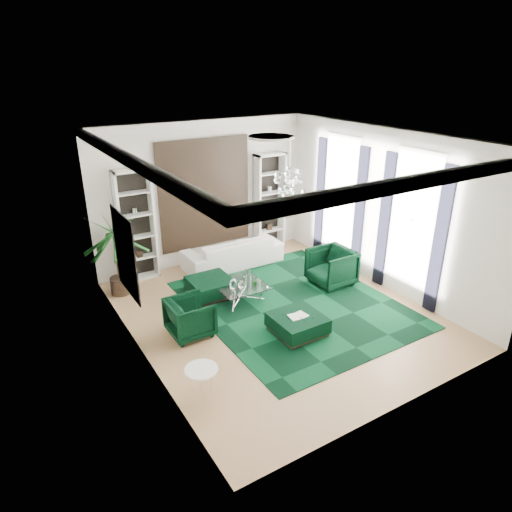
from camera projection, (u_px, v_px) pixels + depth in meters
floor at (276, 313)px, 10.08m from camera, size 6.00×7.00×0.02m
ceiling at (280, 137)px, 8.58m from camera, size 6.00×7.00×0.02m
wall_back at (204, 193)px, 12.08m from camera, size 6.00×0.02×3.80m
wall_front at (414, 304)px, 6.58m from camera, size 6.00×0.02×3.80m
wall_left at (134, 264)px, 7.88m from camera, size 0.02×7.00×3.80m
wall_right at (383, 209)px, 10.77m from camera, size 0.02×7.00×3.80m
crown_molding at (280, 143)px, 8.62m from camera, size 6.00×7.00×0.18m
ceiling_medallion at (271, 137)px, 8.83m from camera, size 0.90×0.90×0.05m
tapestry at (205, 194)px, 12.04m from camera, size 2.50×0.06×2.80m
shelving_left at (136, 226)px, 11.18m from camera, size 0.90×0.38×2.80m
shelving_right at (269, 202)px, 13.06m from camera, size 0.90×0.38×2.80m
painting at (126, 254)px, 8.39m from camera, size 0.04×1.30×1.60m
window_near at (413, 220)px, 10.06m from camera, size 0.03×1.10×2.90m
curtain_near_a at (440, 242)px, 9.53m from camera, size 0.07×0.30×3.25m
curtain_near_b at (384, 221)px, 10.75m from camera, size 0.07×0.30×3.25m
window_far at (340, 195)px, 11.94m from camera, size 0.03×1.10×2.90m
curtain_far_a at (359, 212)px, 11.41m from camera, size 0.07×0.30×3.25m
curtain_far_b at (320, 197)px, 12.63m from camera, size 0.07×0.30×3.25m
rug at (294, 304)px, 10.44m from camera, size 4.20×5.00×0.02m
sofa at (233, 252)px, 12.31m from camera, size 2.66×1.04×0.78m
armchair_left at (190, 317)px, 9.15m from camera, size 0.86×0.84×0.79m
armchair_right at (331, 267)px, 11.25m from camera, size 0.99×0.97×0.91m
coffee_table at (240, 292)px, 10.59m from camera, size 1.11×1.11×0.38m
ottoman_side at (211, 287)px, 10.75m from camera, size 0.96×0.96×0.43m
ottoman_front at (297, 325)px, 9.26m from camera, size 0.98×0.98×0.39m
book at (298, 316)px, 9.18m from camera, size 0.39×0.26×0.03m
side_table at (202, 383)px, 7.49m from camera, size 0.55×0.55×0.53m
palm at (115, 245)px, 10.45m from camera, size 1.56×1.56×2.50m
chandelier at (289, 184)px, 9.13m from camera, size 0.80×0.80×0.72m
table_plant at (255, 281)px, 10.42m from camera, size 0.14×0.11×0.25m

